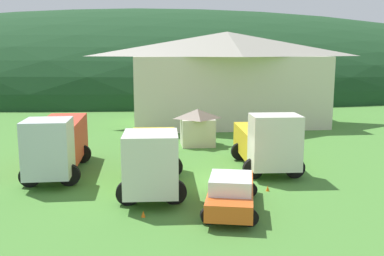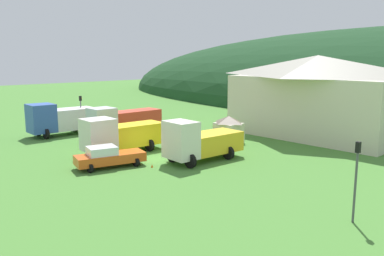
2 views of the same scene
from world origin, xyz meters
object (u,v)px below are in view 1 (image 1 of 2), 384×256
service_pickup_orange (231,192)px  flatbed_truck_yellow (152,157)px  tow_truck_silver (58,142)px  traffic_cone_near_pickup (268,191)px  heavy_rig_striped (266,142)px  traffic_cone_mid_row (143,217)px  play_shed_cream (198,127)px  depot_building (227,77)px

service_pickup_orange → flatbed_truck_yellow: bearing=-119.8°
tow_truck_silver → traffic_cone_near_pickup: size_ratio=14.83×
traffic_cone_near_pickup → heavy_rig_striped: bearing=75.3°
heavy_rig_striped → traffic_cone_near_pickup: heavy_rig_striped is taller
traffic_cone_near_pickup → traffic_cone_mid_row: bearing=-155.7°
service_pickup_orange → play_shed_cream: bearing=-167.1°
flatbed_truck_yellow → traffic_cone_mid_row: (-0.49, -3.51, -1.67)m
tow_truck_silver → traffic_cone_mid_row: size_ratio=14.29×
play_shed_cream → heavy_rig_striped: heavy_rig_striped is taller
heavy_rig_striped → traffic_cone_mid_row: bearing=-43.9°
depot_building → service_pickup_orange: size_ratio=3.34×
service_pickup_orange → traffic_cone_mid_row: (-3.75, -0.37, -0.83)m
play_shed_cream → traffic_cone_near_pickup: size_ratio=5.11×
tow_truck_silver → traffic_cone_near_pickup: bearing=67.9°
depot_building → play_shed_cream: (-3.90, -9.27, -3.01)m
service_pickup_orange → traffic_cone_near_pickup: bearing=149.7°
depot_building → flatbed_truck_yellow: bearing=-110.9°
play_shed_cream → flatbed_truck_yellow: 10.78m
play_shed_cream → traffic_cone_mid_row: size_ratio=4.92×
flatbed_truck_yellow → traffic_cone_near_pickup: flatbed_truck_yellow is taller
tow_truck_silver → service_pickup_orange: size_ratio=1.40×
heavy_rig_striped → flatbed_truck_yellow: bearing=-61.4°
play_shed_cream → flatbed_truck_yellow: bearing=-109.1°
depot_building → play_shed_cream: size_ratio=6.90×
traffic_cone_near_pickup → traffic_cone_mid_row: 6.67m
play_shed_cream → traffic_cone_near_pickup: play_shed_cream is taller
tow_truck_silver → flatbed_truck_yellow: bearing=54.8°
heavy_rig_striped → service_pickup_orange: heavy_rig_striped is taller
play_shed_cream → traffic_cone_mid_row: 14.34m
service_pickup_orange → depot_building: bearing=-176.4°
flatbed_truck_yellow → heavy_rig_striped: (6.63, 3.20, -0.03)m
play_shed_cream → heavy_rig_striped: (3.09, -6.98, 0.26)m
tow_truck_silver → heavy_rig_striped: bearing=88.1°
play_shed_cream → tow_truck_silver: size_ratio=0.34×
flatbed_truck_yellow → heavy_rig_striped: 7.36m
traffic_cone_mid_row → service_pickup_orange: bearing=5.7°
depot_building → traffic_cone_mid_row: depot_building is taller
tow_truck_silver → flatbed_truck_yellow: 6.31m
tow_truck_silver → flatbed_truck_yellow: size_ratio=1.03×
flatbed_truck_yellow → play_shed_cream: bearing=163.9°
heavy_rig_striped → traffic_cone_near_pickup: size_ratio=13.07×
flatbed_truck_yellow → tow_truck_silver: bearing=-122.6°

